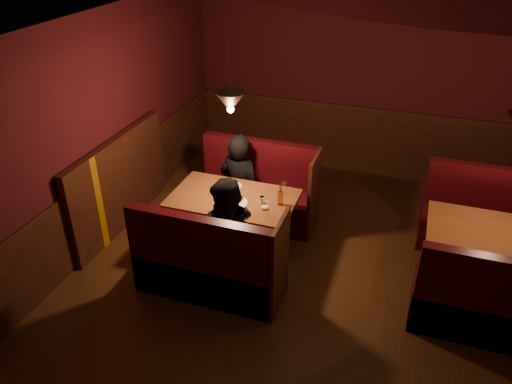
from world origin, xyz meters
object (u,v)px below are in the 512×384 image
(second_table, at_px, (489,245))
(second_bench_far, at_px, (483,224))
(second_bench_near, at_px, (491,310))
(main_table, at_px, (235,210))
(diner_a, at_px, (240,169))
(main_bench_far, at_px, (258,196))
(diner_b, at_px, (230,221))
(main_bench_near, at_px, (209,269))

(second_table, xyz_separation_m, second_bench_far, (0.03, 0.84, -0.23))
(second_bench_near, bearing_deg, main_table, 170.19)
(diner_a, bearing_deg, second_table, -174.66)
(second_table, height_order, diner_a, diner_a)
(main_bench_far, xyz_separation_m, second_bench_far, (2.99, 0.28, -0.01))
(main_bench_far, relative_size, second_bench_far, 1.09)
(second_table, distance_m, second_bench_far, 0.87)
(second_bench_near, relative_size, diner_b, 0.91)
(diner_a, height_order, diner_b, diner_a)
(main_bench_far, xyz_separation_m, diner_a, (-0.19, -0.22, 0.49))
(second_bench_near, relative_size, diner_a, 0.90)
(diner_b, bearing_deg, diner_a, 103.58)
(diner_a, distance_m, diner_b, 1.24)
(main_bench_near, relative_size, diner_a, 0.98)
(second_bench_far, bearing_deg, main_table, -159.01)
(main_bench_far, xyz_separation_m, second_bench_near, (2.99, -1.39, -0.01))
(main_bench_far, distance_m, second_bench_near, 3.30)
(main_table, xyz_separation_m, second_table, (2.98, 0.32, -0.05))
(second_table, bearing_deg, main_table, -173.92)
(second_table, xyz_separation_m, diner_b, (-2.82, -0.87, 0.26))
(main_bench_near, xyz_separation_m, second_bench_near, (2.99, 0.35, -0.01))
(second_table, distance_m, diner_b, 2.96)
(main_bench_near, xyz_separation_m, second_table, (2.96, 1.19, 0.22))
(second_bench_near, height_order, diner_b, diner_b)
(main_bench_far, height_order, diner_b, diner_b)
(diner_a, bearing_deg, main_table, 115.90)
(diner_a, relative_size, diner_b, 1.01)
(second_bench_far, height_order, diner_b, diner_b)
(main_bench_far, bearing_deg, diner_a, -129.77)
(second_bench_far, bearing_deg, main_bench_far, -174.59)
(main_bench_near, relative_size, second_bench_far, 1.09)
(diner_a, bearing_deg, main_bench_near, 108.31)
(main_bench_far, bearing_deg, main_table, -91.14)
(second_table, bearing_deg, diner_b, -162.88)
(second_table, bearing_deg, diner_a, 173.99)
(main_bench_far, xyz_separation_m, diner_b, (0.14, -1.42, 0.48))
(main_table, xyz_separation_m, second_bench_far, (3.01, 1.15, -0.28))
(main_bench_far, relative_size, diner_a, 0.98)
(diner_a, bearing_deg, second_bench_far, -159.59)
(diner_b, bearing_deg, second_bench_far, 29.12)
(main_bench_near, bearing_deg, main_table, 91.14)
(main_table, distance_m, main_bench_far, 0.91)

